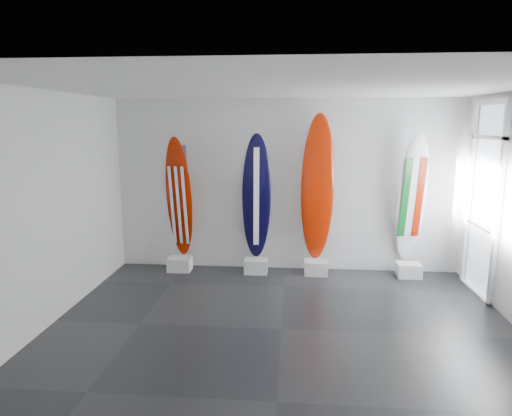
# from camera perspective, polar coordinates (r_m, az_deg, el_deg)

# --- Properties ---
(floor) EXTENTS (6.00, 6.00, 0.00)m
(floor) POSITION_cam_1_polar(r_m,az_deg,el_deg) (6.00, 3.21, -14.92)
(floor) COLOR black
(floor) RESTS_ON ground
(ceiling) EXTENTS (6.00, 6.00, 0.00)m
(ceiling) POSITION_cam_1_polar(r_m,az_deg,el_deg) (5.43, 3.54, 14.96)
(ceiling) COLOR white
(ceiling) RESTS_ON wall_back
(wall_back) EXTENTS (6.00, 0.00, 6.00)m
(wall_back) POSITION_cam_1_polar(r_m,az_deg,el_deg) (7.99, 3.84, 2.79)
(wall_back) COLOR silver
(wall_back) RESTS_ON ground
(wall_front) EXTENTS (6.00, 0.00, 6.00)m
(wall_front) POSITION_cam_1_polar(r_m,az_deg,el_deg) (3.12, 2.12, -9.84)
(wall_front) COLOR silver
(wall_front) RESTS_ON ground
(wall_left) EXTENTS (0.00, 5.00, 5.00)m
(wall_left) POSITION_cam_1_polar(r_m,az_deg,el_deg) (6.35, -24.81, -0.23)
(wall_left) COLOR silver
(wall_left) RESTS_ON ground
(display_block_usa) EXTENTS (0.40, 0.30, 0.24)m
(display_block_usa) POSITION_cam_1_polar(r_m,az_deg,el_deg) (8.23, -9.53, -6.95)
(display_block_usa) COLOR white
(display_block_usa) RESTS_ON floor
(surfboard_usa) EXTENTS (0.54, 0.41, 2.13)m
(surfboard_usa) POSITION_cam_1_polar(r_m,az_deg,el_deg) (8.06, -9.61, 1.30)
(surfboard_usa) COLOR #9B1801
(surfboard_usa) RESTS_ON display_block_usa
(display_block_navy) EXTENTS (0.40, 0.30, 0.24)m
(display_block_navy) POSITION_cam_1_polar(r_m,az_deg,el_deg) (8.01, 0.00, -7.30)
(display_block_navy) COLOR white
(display_block_navy) RESTS_ON floor
(surfboard_navy) EXTENTS (0.52, 0.30, 2.18)m
(surfboard_navy) POSITION_cam_1_polar(r_m,az_deg,el_deg) (7.82, 0.07, 1.38)
(surfboard_navy) COLOR black
(surfboard_navy) RESTS_ON display_block_navy
(display_block_swiss) EXTENTS (0.40, 0.30, 0.24)m
(display_block_swiss) POSITION_cam_1_polar(r_m,az_deg,el_deg) (8.00, 7.52, -7.43)
(display_block_swiss) COLOR white
(display_block_swiss) RESTS_ON floor
(surfboard_swiss) EXTENTS (0.59, 0.27, 2.51)m
(surfboard_swiss) POSITION_cam_1_polar(r_m,az_deg,el_deg) (7.78, 7.74, 2.46)
(surfboard_swiss) COLOR #9B1801
(surfboard_swiss) RESTS_ON display_block_swiss
(display_block_italy) EXTENTS (0.40, 0.30, 0.24)m
(display_block_italy) POSITION_cam_1_polar(r_m,az_deg,el_deg) (8.23, 18.58, -7.40)
(display_block_italy) COLOR white
(display_block_italy) RESTS_ON floor
(surfboard_italy) EXTENTS (0.56, 0.48, 2.23)m
(surfboard_italy) POSITION_cam_1_polar(r_m,az_deg,el_deg) (8.04, 18.93, 1.19)
(surfboard_italy) COLOR white
(surfboard_italy) RESTS_ON display_block_italy
(wall_outlet) EXTENTS (0.09, 0.02, 0.13)m
(wall_outlet) POSITION_cam_1_polar(r_m,az_deg,el_deg) (8.60, -12.86, -4.71)
(wall_outlet) COLOR silver
(wall_outlet) RESTS_ON wall_back
(glass_door) EXTENTS (0.12, 1.16, 2.85)m
(glass_door) POSITION_cam_1_polar(r_m,az_deg,el_deg) (7.61, 26.66, 0.71)
(glass_door) COLOR white
(glass_door) RESTS_ON floor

